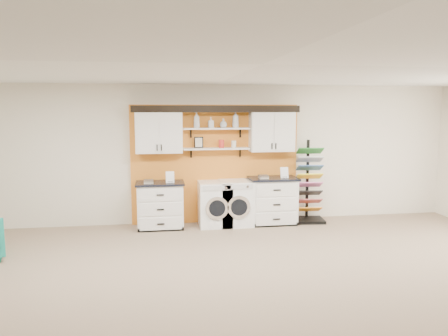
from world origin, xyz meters
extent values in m
plane|color=#806B56|center=(0.00, 0.00, 0.00)|extent=(10.00, 10.00, 0.00)
plane|color=white|center=(0.00, 0.00, 2.80)|extent=(10.00, 10.00, 0.00)
plane|color=silver|center=(0.00, 4.00, 1.40)|extent=(10.00, 0.00, 10.00)
cube|color=orange|center=(0.00, 3.96, 1.20)|extent=(3.40, 0.07, 2.40)
cube|color=white|center=(-1.13, 3.80, 1.88)|extent=(0.90, 0.34, 0.84)
cube|color=white|center=(-1.35, 3.62, 1.88)|extent=(0.42, 0.01, 0.78)
cube|color=white|center=(-0.91, 3.62, 1.88)|extent=(0.42, 0.01, 0.78)
cube|color=white|center=(1.13, 3.80, 1.88)|extent=(0.90, 0.34, 0.84)
cube|color=white|center=(0.91, 3.62, 1.88)|extent=(0.42, 0.01, 0.78)
cube|color=white|center=(1.35, 3.62, 1.88)|extent=(0.42, 0.01, 0.78)
cube|color=white|center=(0.00, 3.80, 1.53)|extent=(1.32, 0.28, 0.03)
cube|color=white|center=(0.00, 3.80, 1.93)|extent=(1.32, 0.28, 0.03)
cube|color=black|center=(0.00, 3.82, 2.33)|extent=(3.30, 0.40, 0.10)
cube|color=black|center=(0.00, 3.63, 2.27)|extent=(3.30, 0.04, 0.04)
cube|color=black|center=(-0.35, 3.85, 1.66)|extent=(0.18, 0.02, 0.22)
cube|color=beige|center=(-0.35, 3.84, 1.66)|extent=(0.14, 0.01, 0.18)
cylinder|color=red|center=(0.10, 3.80, 1.62)|extent=(0.11, 0.11, 0.16)
cylinder|color=silver|center=(0.35, 3.80, 1.61)|extent=(0.10, 0.10, 0.14)
cube|color=white|center=(-1.13, 3.65, 0.43)|extent=(0.87, 0.60, 0.87)
cube|color=black|center=(-1.13, 3.38, 0.03)|extent=(0.87, 0.06, 0.07)
cube|color=black|center=(-1.13, 3.65, 0.89)|extent=(0.93, 0.66, 0.04)
cube|color=white|center=(-1.13, 3.34, 0.71)|extent=(0.79, 0.02, 0.24)
cube|color=white|center=(-1.13, 3.34, 0.43)|extent=(0.79, 0.02, 0.24)
cube|color=white|center=(-1.13, 3.34, 0.15)|extent=(0.79, 0.02, 0.24)
cube|color=white|center=(1.13, 3.65, 0.45)|extent=(0.91, 0.60, 0.91)
cube|color=black|center=(1.13, 3.38, 0.04)|extent=(0.91, 0.06, 0.07)
cube|color=black|center=(1.13, 3.65, 0.93)|extent=(0.97, 0.66, 0.04)
cube|color=white|center=(1.13, 3.34, 0.74)|extent=(0.82, 0.02, 0.25)
cube|color=white|center=(1.13, 3.34, 0.45)|extent=(0.82, 0.02, 0.25)
cube|color=white|center=(1.13, 3.34, 0.16)|extent=(0.82, 0.02, 0.25)
cube|color=white|center=(-0.06, 3.65, 0.44)|extent=(0.63, 0.66, 0.89)
cube|color=silver|center=(-0.06, 3.31, 0.82)|extent=(0.54, 0.02, 0.09)
cylinder|color=silver|center=(-0.06, 3.31, 0.43)|extent=(0.45, 0.05, 0.45)
cylinder|color=black|center=(-0.06, 3.29, 0.43)|extent=(0.32, 0.03, 0.32)
cube|color=white|center=(0.37, 3.65, 0.45)|extent=(0.64, 0.66, 0.90)
cube|color=silver|center=(0.37, 3.31, 0.83)|extent=(0.55, 0.02, 0.09)
cylinder|color=silver|center=(0.37, 3.31, 0.44)|extent=(0.45, 0.05, 0.45)
cylinder|color=black|center=(0.37, 3.29, 0.44)|extent=(0.32, 0.03, 0.32)
cube|color=black|center=(1.90, 3.65, 0.03)|extent=(0.66, 0.57, 0.06)
cube|color=black|center=(1.92, 3.83, 0.87)|extent=(0.06, 0.06, 1.63)
cube|color=orange|center=(1.90, 3.67, 0.26)|extent=(0.54, 0.34, 0.15)
cube|color=#903C3F|center=(1.90, 3.67, 0.43)|extent=(0.54, 0.34, 0.15)
cube|color=black|center=(1.90, 3.67, 0.60)|extent=(0.54, 0.34, 0.15)
cube|color=#DA60A7|center=(1.90, 3.67, 0.78)|extent=(0.54, 0.34, 0.15)
cube|color=yellow|center=(1.90, 3.67, 0.95)|extent=(0.54, 0.34, 0.15)
cube|color=#2C569C|center=(1.90, 3.67, 1.12)|extent=(0.54, 0.34, 0.15)
cube|color=silver|center=(1.90, 3.67, 1.30)|extent=(0.54, 0.34, 0.15)
cube|color=#227F29|center=(1.90, 3.67, 1.47)|extent=(0.54, 0.34, 0.15)
imported|color=silver|center=(-0.39, 3.80, 2.10)|extent=(0.17, 0.17, 0.31)
imported|color=silver|center=(-0.11, 3.80, 2.05)|extent=(0.11, 0.11, 0.21)
imported|color=silver|center=(0.14, 3.80, 2.04)|extent=(0.19, 0.19, 0.18)
imported|color=silver|center=(0.38, 3.80, 2.11)|extent=(0.18, 0.18, 0.33)
camera|label=1|loc=(-1.17, -4.79, 2.31)|focal=35.00mm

